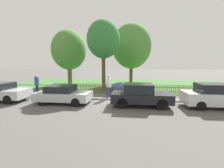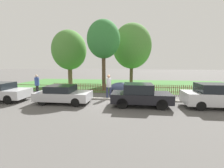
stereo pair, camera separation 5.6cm
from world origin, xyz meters
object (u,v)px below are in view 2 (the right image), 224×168
object	(u,v)px
tree_nearest_kerb	(69,50)
tree_behind_motorcycle	(103,40)
tree_mid_park	(132,46)
pedestrian_near_fence	(109,85)
covered_motorcycle	(121,87)
parked_car_navy_estate	(140,95)
pedestrian_by_lamp	(37,84)
parked_car_black_saloon	(63,94)
parked_car_red_compact	(215,96)
parked_car_silver_hatchback	(0,92)

from	to	relation	value
tree_nearest_kerb	tree_behind_motorcycle	size ratio (longest dim) A/B	0.98
tree_mid_park	pedestrian_near_fence	xyz separation A→B (m)	(-1.76, -8.67, -3.91)
covered_motorcycle	tree_behind_motorcycle	bearing A→B (deg)	127.31
covered_motorcycle	tree_mid_park	world-z (taller)	tree_mid_park
parked_car_navy_estate	tree_nearest_kerb	world-z (taller)	tree_nearest_kerb
tree_mid_park	pedestrian_by_lamp	world-z (taller)	tree_mid_park
parked_car_black_saloon	tree_mid_park	size ratio (longest dim) A/B	0.47
parked_car_black_saloon	tree_behind_motorcycle	bearing A→B (deg)	70.64
parked_car_navy_estate	covered_motorcycle	size ratio (longest dim) A/B	1.94
parked_car_navy_estate	tree_mid_park	distance (m)	11.34
tree_mid_park	pedestrian_by_lamp	bearing A→B (deg)	-133.74
parked_car_red_compact	tree_behind_motorcycle	distance (m)	10.47
parked_car_black_saloon	tree_mid_park	world-z (taller)	tree_mid_park
tree_mid_park	tree_nearest_kerb	bearing A→B (deg)	-167.31
pedestrian_near_fence	pedestrian_by_lamp	size ratio (longest dim) A/B	1.04
parked_car_navy_estate	tree_mid_park	xyz separation A→B (m)	(-0.57, 10.50, 4.23)
tree_nearest_kerb	parked_car_silver_hatchback	bearing A→B (deg)	-101.50
parked_car_navy_estate	tree_nearest_kerb	size ratio (longest dim) A/B	0.55
parked_car_red_compact	tree_nearest_kerb	bearing A→B (deg)	145.84
parked_car_navy_estate	tree_mid_park	world-z (taller)	tree_mid_park
tree_behind_motorcycle	tree_mid_park	xyz separation A→B (m)	(2.80, 5.11, -0.12)
parked_car_silver_hatchback	pedestrian_by_lamp	distance (m)	2.62
parked_car_red_compact	tree_mid_park	bearing A→B (deg)	115.86
covered_motorcycle	tree_nearest_kerb	distance (m)	9.55
parked_car_red_compact	pedestrian_by_lamp	xyz separation A→B (m)	(-13.17, 1.99, 0.27)
tree_nearest_kerb	tree_behind_motorcycle	world-z (taller)	tree_behind_motorcycle
tree_behind_motorcycle	pedestrian_near_fence	distance (m)	5.47
parked_car_silver_hatchback	tree_mid_park	world-z (taller)	tree_mid_park
covered_motorcycle	parked_car_black_saloon	bearing A→B (deg)	-145.00
parked_car_silver_hatchback	tree_nearest_kerb	world-z (taller)	tree_nearest_kerb
parked_car_navy_estate	pedestrian_by_lamp	xyz separation A→B (m)	(-8.58, 2.13, 0.28)
parked_car_navy_estate	parked_car_red_compact	world-z (taller)	parked_car_red_compact
tree_behind_motorcycle	pedestrian_by_lamp	bearing A→B (deg)	-147.93
parked_car_black_saloon	tree_mid_park	xyz separation A→B (m)	(4.70, 10.45, 4.33)
tree_mid_park	pedestrian_by_lamp	xyz separation A→B (m)	(-8.01, -8.37, -3.94)
pedestrian_near_fence	pedestrian_by_lamp	distance (m)	6.26
parked_car_navy_estate	covered_motorcycle	world-z (taller)	parked_car_navy_estate
parked_car_black_saloon	covered_motorcycle	bearing A→B (deg)	40.79
parked_car_black_saloon	tree_mid_park	bearing A→B (deg)	66.01
parked_car_silver_hatchback	pedestrian_by_lamp	xyz separation A→B (m)	(1.56, 2.08, 0.32)
covered_motorcycle	tree_mid_park	bearing A→B (deg)	77.44
covered_motorcycle	parked_car_silver_hatchback	bearing A→B (deg)	-164.88
parked_car_red_compact	parked_car_black_saloon	bearing A→B (deg)	179.89
parked_car_navy_estate	parked_car_silver_hatchback	bearing A→B (deg)	179.37
parked_car_black_saloon	parked_car_red_compact	size ratio (longest dim) A/B	0.97
parked_car_navy_estate	parked_car_red_compact	bearing A→B (deg)	1.35
parked_car_silver_hatchback	tree_mid_park	size ratio (longest dim) A/B	0.51
parked_car_silver_hatchback	parked_car_black_saloon	xyz separation A→B (m)	(4.87, 0.01, -0.06)
parked_car_silver_hatchback	parked_car_red_compact	xyz separation A→B (m)	(14.73, 0.09, 0.05)
parked_car_navy_estate	pedestrian_by_lamp	bearing A→B (deg)	165.70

